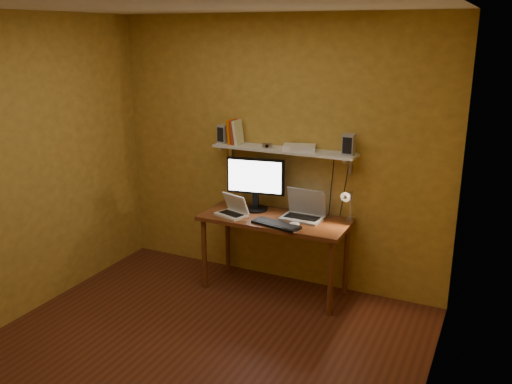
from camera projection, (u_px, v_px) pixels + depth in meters
The scene contains 14 objects.
room at pixel (189, 196), 3.88m from camera, with size 3.44×3.24×2.64m.
desk at pixel (275, 226), 5.11m from camera, with size 1.40×0.60×0.75m.
wall_shelf at pixel (284, 150), 5.08m from camera, with size 1.40×0.25×0.21m.
monitor at pixel (256, 181), 5.23m from camera, with size 0.57×0.28×0.52m.
laptop at pixel (304, 210), 5.06m from camera, with size 0.39×0.29×0.27m.
netbook at pixel (233, 209), 5.14m from camera, with size 0.33×0.28×0.20m.
keyboard at pixel (276, 225), 4.87m from camera, with size 0.46×0.15×0.02m, color black.
mouse at pixel (294, 224), 4.86m from camera, with size 0.10×0.06×0.03m, color white.
desk_lamp at pixel (348, 202), 4.87m from camera, with size 0.09×0.23×0.38m.
speaker_left at pixel (224, 134), 5.32m from camera, with size 0.10×0.10×0.18m, color #95989D.
speaker_right at pixel (349, 144), 4.80m from camera, with size 0.10×0.10×0.19m, color #95989D.
books at pixel (235, 132), 5.26m from camera, with size 0.12×0.16×0.24m.
shelf_camera at pixel (267, 146), 5.07m from camera, with size 0.09×0.05×0.05m.
router at pixel (299, 148), 5.00m from camera, with size 0.30×0.20×0.05m, color white.
Camera 1 is at (2.03, -3.14, 2.42)m, focal length 38.00 mm.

